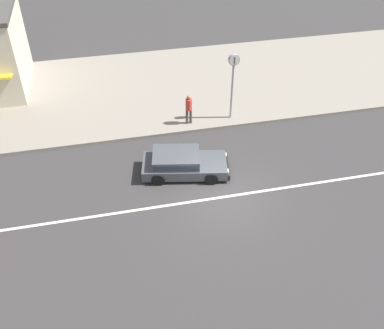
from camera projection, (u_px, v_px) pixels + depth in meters
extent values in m
plane|color=#383535|center=(224.00, 197.00, 19.57)|extent=(160.00, 160.00, 0.00)
cube|color=silver|center=(224.00, 197.00, 19.57)|extent=(50.40, 0.14, 0.01)
cube|color=gray|center=(179.00, 85.00, 27.24)|extent=(68.00, 10.00, 0.15)
cube|color=#47494F|center=(185.00, 166.00, 20.63)|extent=(4.10, 2.42, 0.48)
cube|color=#47494F|center=(176.00, 158.00, 20.33)|extent=(2.37, 1.92, 0.46)
cube|color=#28333D|center=(176.00, 158.00, 20.33)|extent=(2.29, 1.94, 0.29)
cube|color=black|center=(227.00, 167.00, 20.72)|extent=(0.44, 1.67, 0.28)
cube|color=white|center=(226.00, 155.00, 21.06)|extent=(0.12, 0.25, 0.14)
cube|color=white|center=(228.00, 172.00, 20.13)|extent=(0.12, 0.25, 0.14)
cylinder|color=black|center=(209.00, 156.00, 21.35)|extent=(0.63, 0.33, 0.60)
cylinder|color=black|center=(211.00, 179.00, 20.08)|extent=(0.63, 0.33, 0.60)
cylinder|color=black|center=(159.00, 157.00, 21.31)|extent=(0.63, 0.33, 0.60)
cylinder|color=black|center=(158.00, 179.00, 20.04)|extent=(0.63, 0.33, 0.60)
cylinder|color=#9E9EA3|center=(232.00, 92.00, 23.34)|extent=(0.12, 0.12, 3.08)
cylinder|color=#9E9EA3|center=(234.00, 60.00, 22.20)|extent=(0.58, 0.18, 0.58)
cylinder|color=white|center=(235.00, 60.00, 22.13)|extent=(0.51, 0.02, 0.51)
cylinder|color=white|center=(233.00, 59.00, 22.27)|extent=(0.51, 0.02, 0.51)
cube|color=black|center=(235.00, 61.00, 22.12)|extent=(0.07, 0.01, 0.26)
cube|color=black|center=(235.00, 61.00, 22.12)|extent=(0.05, 0.01, 0.42)
cylinder|color=#4C4238|center=(187.00, 117.00, 23.59)|extent=(0.14, 0.14, 0.83)
cylinder|color=#4C4238|center=(191.00, 116.00, 23.62)|extent=(0.14, 0.14, 0.83)
cylinder|color=#D63D33|center=(189.00, 104.00, 23.15)|extent=(0.34, 0.34, 0.62)
sphere|color=#997051|center=(189.00, 97.00, 22.89)|extent=(0.22, 0.22, 0.22)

